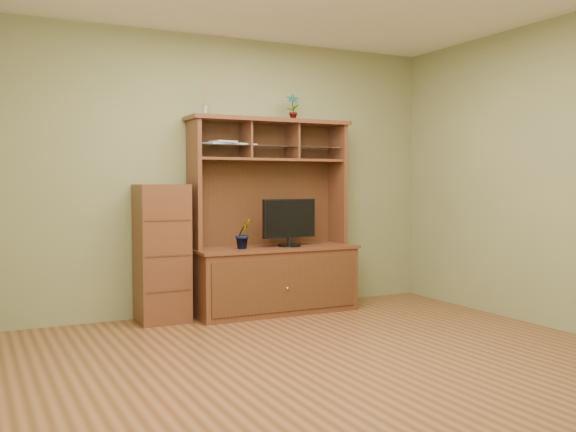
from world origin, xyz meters
TOP-DOWN VIEW (x-y plane):
  - room at (0.00, 0.00)m, footprint 4.54×4.04m
  - media_hutch at (0.37, 1.73)m, footprint 1.66×0.61m
  - monitor at (0.51, 1.65)m, footprint 0.59×0.23m
  - orchid_plant at (0.02, 1.65)m, footprint 0.19×0.16m
  - top_plant at (0.62, 1.80)m, footprint 0.16×0.13m
  - reed_diffuser at (-0.29, 1.80)m, footprint 0.06×0.06m
  - magazines at (-0.08, 1.81)m, footprint 0.55×0.26m
  - side_cabinet at (-0.73, 1.78)m, footprint 0.45×0.41m

SIDE VIEW (x-z plane):
  - media_hutch at x=0.37m, z-range -0.43..1.47m
  - side_cabinet at x=-0.73m, z-range 0.00..1.26m
  - orchid_plant at x=0.02m, z-range 0.65..0.94m
  - monitor at x=0.51m, z-range 0.66..1.13m
  - room at x=0.00m, z-range -0.02..2.72m
  - magazines at x=-0.08m, z-range 1.63..1.67m
  - reed_diffuser at x=-0.29m, z-range 1.87..2.17m
  - top_plant at x=0.62m, z-range 1.90..2.17m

